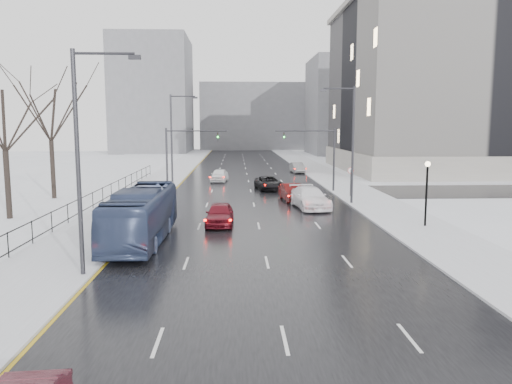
{
  "coord_description": "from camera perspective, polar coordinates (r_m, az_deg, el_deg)",
  "views": [
    {
      "loc": [
        -1.52,
        -1.97,
        6.8
      ],
      "look_at": [
        -0.23,
        29.84,
        2.5
      ],
      "focal_mm": 35.0,
      "sensor_mm": 36.0,
      "label": 1
    }
  ],
  "objects": [
    {
      "name": "streetlight_l_near",
      "position": [
        22.98,
        -19.19,
        4.32
      ],
      "size": [
        2.95,
        0.25,
        10.0
      ],
      "color": "#2D2D33",
      "rests_on": "ground"
    },
    {
      "name": "civic_building",
      "position": [
        82.61,
        24.32,
        10.08
      ],
      "size": [
        41.0,
        31.0,
        24.8
      ],
      "color": "gray",
      "rests_on": "ground"
    },
    {
      "name": "bldg_far_right",
      "position": [
        120.71,
        12.01,
        9.52
      ],
      "size": [
        24.0,
        20.0,
        22.0
      ],
      "primitive_type": "cube",
      "color": "slate",
      "rests_on": "ground"
    },
    {
      "name": "sedan_right_cross",
      "position": [
        52.23,
        1.46,
        1.04
      ],
      "size": [
        3.04,
        5.41,
        1.43
      ],
      "primitive_type": "imported",
      "rotation": [
        0.0,
        0.0,
        0.14
      ],
      "color": "black",
      "rests_on": "road"
    },
    {
      "name": "sedan_center_near",
      "position": [
        33.88,
        -4.17,
        -2.52
      ],
      "size": [
        1.93,
        4.54,
        1.53
      ],
      "primitive_type": "imported",
      "rotation": [
        0.0,
        0.0,
        -0.03
      ],
      "color": "maroon",
      "rests_on": "road"
    },
    {
      "name": "tree_park_d",
      "position": [
        40.06,
        -26.29,
        -2.89
      ],
      "size": [
        8.75,
        8.75,
        12.5
      ],
      "primitive_type": null,
      "color": "black",
      "rests_on": "ground"
    },
    {
      "name": "bus",
      "position": [
        29.75,
        -12.92,
        -2.57
      ],
      "size": [
        2.72,
        11.23,
        3.12
      ],
      "primitive_type": "imported",
      "rotation": [
        0.0,
        0.0,
        -0.01
      ],
      "color": "#364469",
      "rests_on": "road"
    },
    {
      "name": "park_strip",
      "position": [
        65.02,
        -18.82,
        1.33
      ],
      "size": [
        14.0,
        150.0,
        0.12
      ],
      "primitive_type": "cube",
      "color": "white",
      "rests_on": "ground"
    },
    {
      "name": "sedan_center_far",
      "position": [
        59.86,
        -4.21,
        1.93
      ],
      "size": [
        2.29,
        4.68,
        1.54
      ],
      "primitive_type": "imported",
      "rotation": [
        0.0,
        0.0,
        -0.11
      ],
      "color": "white",
      "rests_on": "road"
    },
    {
      "name": "bldg_far_center",
      "position": [
        142.09,
        -0.09,
        8.58
      ],
      "size": [
        30.0,
        18.0,
        18.0
      ],
      "primitive_type": "cube",
      "color": "slate",
      "rests_on": "ground"
    },
    {
      "name": "streetlight_r_mid",
      "position": [
        43.09,
        10.73,
        5.99
      ],
      "size": [
        2.95,
        0.25,
        10.0
      ],
      "color": "#2D2D33",
      "rests_on": "ground"
    },
    {
      "name": "no_uturn_sign",
      "position": [
        47.42,
        10.76,
        2.11
      ],
      "size": [
        0.6,
        0.06,
        2.7
      ],
      "color": "#2D2D33",
      "rests_on": "sidewalk_right"
    },
    {
      "name": "cross_road",
      "position": [
        50.45,
        -0.57,
        -0.03
      ],
      "size": [
        130.0,
        10.0,
        0.04
      ],
      "primitive_type": "cube",
      "color": "black",
      "rests_on": "ground"
    },
    {
      "name": "sedan_right_far",
      "position": [
        40.91,
        6.16,
        -0.65
      ],
      "size": [
        3.16,
        6.16,
        1.71
      ],
      "primitive_type": "imported",
      "rotation": [
        0.0,
        0.0,
        0.13
      ],
      "color": "white",
      "rests_on": "road"
    },
    {
      "name": "sidewalk_right",
      "position": [
        63.48,
        8.61,
        1.53
      ],
      "size": [
        5.0,
        150.0,
        0.16
      ],
      "primitive_type": "cube",
      "color": "silver",
      "rests_on": "ground"
    },
    {
      "name": "iron_fence",
      "position": [
        34.48,
        -21.76,
        -2.7
      ],
      "size": [
        0.06,
        70.0,
        1.3
      ],
      "color": "black",
      "rests_on": "sidewalk_left"
    },
    {
      "name": "bldg_far_left",
      "position": [
        128.81,
        -11.67,
        10.74
      ],
      "size": [
        18.0,
        22.0,
        28.0
      ],
      "primitive_type": "cube",
      "color": "slate",
      "rests_on": "ground"
    },
    {
      "name": "road",
      "position": [
        62.36,
        -0.91,
        1.45
      ],
      "size": [
        16.0,
        150.0,
        0.04
      ],
      "primitive_type": "cube",
      "color": "black",
      "rests_on": "ground"
    },
    {
      "name": "sedan_right_near",
      "position": [
        44.75,
        4.14,
        -0.03
      ],
      "size": [
        2.18,
        4.8,
        1.53
      ],
      "primitive_type": "imported",
      "rotation": [
        0.0,
        0.0,
        0.12
      ],
      "color": "#560F0E",
      "rests_on": "road"
    },
    {
      "name": "mast_signal_right",
      "position": [
        50.82,
        7.73,
        4.58
      ],
      "size": [
        6.1,
        0.33,
        6.5
      ],
      "color": "#2D2D33",
      "rests_on": "ground"
    },
    {
      "name": "mast_signal_left",
      "position": [
        50.38,
        -8.96,
        4.53
      ],
      "size": [
        6.1,
        0.33,
        6.5
      ],
      "color": "#2D2D33",
      "rests_on": "ground"
    },
    {
      "name": "tree_park_e",
      "position": [
        49.37,
        -22.04,
        -0.79
      ],
      "size": [
        9.45,
        9.45,
        13.5
      ],
      "primitive_type": null,
      "color": "black",
      "rests_on": "ground"
    },
    {
      "name": "sidewalk_left",
      "position": [
        62.98,
        -10.51,
        1.43
      ],
      "size": [
        5.0,
        150.0,
        0.16
      ],
      "primitive_type": "cube",
      "color": "silver",
      "rests_on": "ground"
    },
    {
      "name": "sedan_right_distant",
      "position": [
        71.02,
        4.75,
        2.79
      ],
      "size": [
        1.92,
        4.54,
        1.46
      ],
      "primitive_type": "imported",
      "rotation": [
        0.0,
        0.0,
        0.09
      ],
      "color": "gray",
      "rests_on": "road"
    },
    {
      "name": "lamppost_r_mid",
      "position": [
        34.55,
        18.94,
        0.86
      ],
      "size": [
        0.36,
        0.36,
        4.28
      ],
      "color": "black",
      "rests_on": "sidewalk_right"
    },
    {
      "name": "streetlight_l_far",
      "position": [
        54.39,
        -9.4,
        6.34
      ],
      "size": [
        2.95,
        0.25,
        10.0
      ],
      "color": "#2D2D33",
      "rests_on": "ground"
    }
  ]
}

